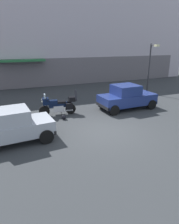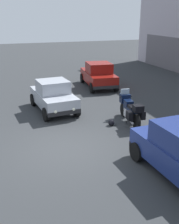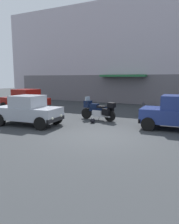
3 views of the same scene
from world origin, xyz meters
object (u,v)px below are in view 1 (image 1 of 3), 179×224
Objects in this scene: car_compact_side at (13,126)px; streetlamp_curbside at (151,64)px; helmet at (64,117)px; bollard_curbside at (76,95)px; motorcycle at (58,105)px; car_hatchback_near at (127,97)px.

streetlamp_curbside reaches higher than car_compact_side.
helmet is at bearing 30.04° from car_compact_side.
bollard_curbside is (1.95, 3.61, 0.34)m from helmet.
motorcycle reaches higher than helmet.
helmet is at bearing -158.45° from streetlamp_curbside.
motorcycle is 0.63× the size of car_compact_side.
car_compact_side is at bearing 53.30° from motorcycle.
streetlamp_curbside reaches higher than bollard_curbside.
motorcycle is at bearing -127.25° from bollard_curbside.
car_compact_side is 0.85× the size of streetlamp_curbside.
helmet is at bearing 101.19° from motorcycle.
motorcycle is at bearing 41.90° from car_compact_side.
bollard_curbside is (2.03, 2.67, -0.14)m from motorcycle.
streetlamp_curbside is at bearing 33.95° from car_hatchback_near.
car_hatchback_near reaches higher than car_compact_side.
bollard_curbside is at bearing -120.56° from motorcycle.
streetlamp_curbside is at bearing -157.52° from motorcycle.
bollard_curbside is at bearing 44.70° from car_compact_side.
streetlamp_curbside is (11.38, 5.33, 1.83)m from car_compact_side.
motorcycle is 9.21m from streetlamp_curbside.
car_hatchback_near reaches higher than motorcycle.
car_hatchback_near is 5.39m from streetlamp_curbside.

